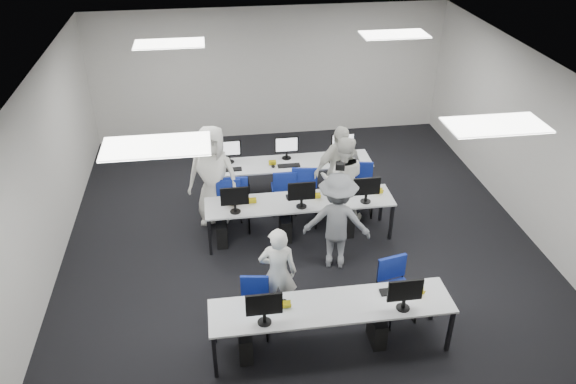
{
  "coord_description": "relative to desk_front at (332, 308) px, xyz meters",
  "views": [
    {
      "loc": [
        -1.35,
        -7.75,
        5.76
      ],
      "look_at": [
        -0.22,
        0.08,
        1.0
      ],
      "focal_mm": 35.0,
      "sensor_mm": 36.0,
      "label": 1
    }
  ],
  "objects": [
    {
      "name": "room",
      "position": [
        0.0,
        2.4,
        0.82
      ],
      "size": [
        9.0,
        9.02,
        3.0
      ],
      "color": "black",
      "rests_on": "ground"
    },
    {
      "name": "ceiling_panels",
      "position": [
        0.0,
        2.4,
        2.3
      ],
      "size": [
        5.2,
        4.6,
        0.02
      ],
      "color": "white",
      "rests_on": "room"
    },
    {
      "name": "desk_front",
      "position": [
        0.0,
        0.0,
        0.0
      ],
      "size": [
        3.2,
        0.7,
        0.73
      ],
      "color": "silver",
      "rests_on": "ground"
    },
    {
      "name": "desk_mid",
      "position": [
        0.0,
        2.6,
        0.0
      ],
      "size": [
        3.2,
        0.7,
        0.73
      ],
      "color": "silver",
      "rests_on": "ground"
    },
    {
      "name": "desk_back",
      "position": [
        0.0,
        4.0,
        0.0
      ],
      "size": [
        3.2,
        0.7,
        0.73
      ],
      "color": "silver",
      "rests_on": "ground"
    },
    {
      "name": "equipment_front",
      "position": [
        -0.19,
        -0.02,
        -0.32
      ],
      "size": [
        2.51,
        0.41,
        1.19
      ],
      "color": "#0E5EB6",
      "rests_on": "desk_front"
    },
    {
      "name": "equipment_mid",
      "position": [
        -0.19,
        2.58,
        -0.32
      ],
      "size": [
        2.91,
        0.41,
        1.19
      ],
      "color": "white",
      "rests_on": "desk_mid"
    },
    {
      "name": "equipment_back",
      "position": [
        0.19,
        4.02,
        -0.32
      ],
      "size": [
        2.91,
        0.41,
        1.19
      ],
      "color": "white",
      "rests_on": "desk_back"
    },
    {
      "name": "chair_0",
      "position": [
        -0.98,
        0.44,
        -0.42
      ],
      "size": [
        0.47,
        0.5,
        0.83
      ],
      "rotation": [
        0.0,
        0.0,
        -0.16
      ],
      "color": "navy",
      "rests_on": "ground"
    },
    {
      "name": "chair_1",
      "position": [
        1.04,
        0.44,
        -0.39
      ],
      "size": [
        0.55,
        0.58,
        0.93
      ],
      "rotation": [
        0.0,
        0.0,
        0.22
      ],
      "color": "navy",
      "rests_on": "ground"
    },
    {
      "name": "chair_2",
      "position": [
        -1.05,
        3.04,
        -0.39
      ],
      "size": [
        0.47,
        0.51,
        0.92
      ],
      "rotation": [
        0.0,
        0.0,
        -0.05
      ],
      "color": "navy",
      "rests_on": "ground"
    },
    {
      "name": "chair_3",
      "position": [
        0.16,
        3.08,
        -0.37
      ],
      "size": [
        0.56,
        0.6,
        0.98
      ],
      "rotation": [
        0.0,
        0.0,
        -0.17
      ],
      "color": "navy",
      "rests_on": "ground"
    },
    {
      "name": "chair_4",
      "position": [
        1.25,
        3.24,
        -0.39
      ],
      "size": [
        0.54,
        0.57,
        0.93
      ],
      "rotation": [
        0.0,
        0.0,
        -0.18
      ],
      "color": "navy",
      "rests_on": "ground"
    },
    {
      "name": "chair_5",
      "position": [
        -1.19,
        3.36,
        -0.39
      ],
      "size": [
        0.47,
        0.51,
        0.91
      ],
      "rotation": [
        0.0,
        0.0,
        0.05
      ],
      "color": "navy",
      "rests_on": "ground"
    },
    {
      "name": "chair_6",
      "position": [
        -0.15,
        3.47,
        -0.39
      ],
      "size": [
        0.47,
        0.51,
        0.91
      ],
      "rotation": [
        0.0,
        0.0,
        -0.05
      ],
      "color": "navy",
      "rests_on": "ground"
    },
    {
      "name": "chair_7",
      "position": [
        1.0,
        3.5,
        -0.42
      ],
      "size": [
        0.45,
        0.48,
        0.82
      ],
      "rotation": [
        0.0,
        0.0,
        -0.12
      ],
      "color": "navy",
      "rests_on": "ground"
    },
    {
      "name": "handbag",
      "position": [
        -1.1,
        2.63,
        0.17
      ],
      "size": [
        0.34,
        0.26,
        0.25
      ],
      "primitive_type": "ellipsoid",
      "rotation": [
        0.0,
        0.0,
        0.23
      ],
      "color": "#A38854",
      "rests_on": "desk_mid"
    },
    {
      "name": "student_0",
      "position": [
        -0.61,
        0.75,
        0.06
      ],
      "size": [
        0.59,
        0.43,
        1.48
      ],
      "primitive_type": "imported",
      "rotation": [
        0.0,
        0.0,
        2.99
      ],
      "color": "white",
      "rests_on": "ground"
    },
    {
      "name": "student_1",
      "position": [
        0.85,
        3.08,
        0.14
      ],
      "size": [
        0.91,
        0.77,
        1.63
      ],
      "primitive_type": "imported",
      "rotation": [
        0.0,
        0.0,
        2.93
      ],
      "color": "white",
      "rests_on": "ground"
    },
    {
      "name": "student_2",
      "position": [
        -1.42,
        3.33,
        0.25
      ],
      "size": [
        1.05,
        0.85,
        1.86
      ],
      "primitive_type": "imported",
      "rotation": [
        0.0,
        0.0,
        -0.32
      ],
      "color": "white",
      "rests_on": "ground"
    },
    {
      "name": "student_3",
      "position": [
        0.83,
        3.33,
        0.18
      ],
      "size": [
        1.09,
        0.74,
        1.72
      ],
      "primitive_type": "imported",
      "rotation": [
        0.0,
        0.0,
        0.35
      ],
      "color": "white",
      "rests_on": "ground"
    },
    {
      "name": "photographer",
      "position": [
        0.46,
        1.76,
        0.15
      ],
      "size": [
        1.2,
        0.88,
        1.66
      ],
      "primitive_type": "imported",
      "rotation": [
        0.0,
        0.0,
        2.87
      ],
      "color": "gray",
      "rests_on": "ground"
    },
    {
      "name": "dslr_camera",
      "position": [
        0.5,
        1.94,
        1.03
      ],
      "size": [
        0.18,
        0.21,
        0.1
      ],
      "primitive_type": "cube",
      "rotation": [
        0.0,
        0.0,
        2.87
      ],
      "color": "black",
      "rests_on": "photographer"
    }
  ]
}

